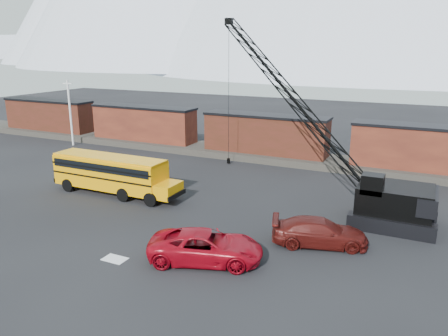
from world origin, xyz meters
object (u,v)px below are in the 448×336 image
object	(u,v)px
school_bus	(113,173)
red_pickup	(206,246)
crawler_crane	(288,92)
maroon_suv	(320,232)

from	to	relation	value
school_bus	red_pickup	distance (m)	14.40
red_pickup	crawler_crane	xyz separation A→B (m)	(-0.31, 15.15, 7.35)
red_pickup	maroon_suv	size ratio (longest dim) A/B	1.11
crawler_crane	maroon_suv	bearing A→B (deg)	-61.26
school_bus	crawler_crane	distance (m)	15.90
school_bus	maroon_suv	bearing A→B (deg)	-7.26
school_bus	crawler_crane	size ratio (longest dim) A/B	0.57
school_bus	crawler_crane	world-z (taller)	crawler_crane
maroon_suv	crawler_crane	size ratio (longest dim) A/B	0.29
school_bus	red_pickup	bearing A→B (deg)	-29.91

